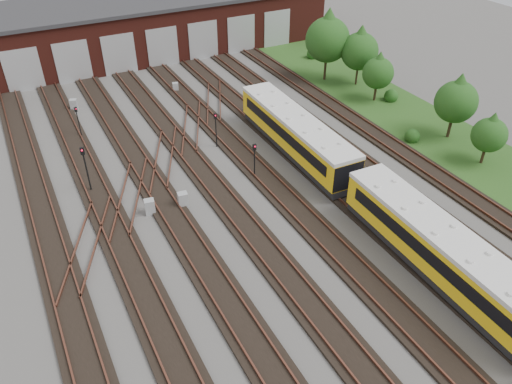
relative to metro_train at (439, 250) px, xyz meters
name	(u,v)px	position (x,y,z in m)	size (l,w,h in m)	color
ground	(295,244)	(-6.00, 6.16, -1.89)	(120.00, 120.00, 0.00)	#484543
track_network	(288,239)	(-6.17, 6.74, -1.79)	(30.40, 70.00, 0.33)	black
maintenance_shed	(121,28)	(-6.01, 46.13, 1.31)	(51.00, 12.50, 6.35)	#4D1A13
grass_verge	(412,120)	(13.00, 16.16, -1.87)	(8.00, 55.00, 0.05)	#1E4818
metro_train	(439,250)	(0.00, 0.00, 0.00)	(3.01, 46.82, 3.05)	black
signal_mast_0	(85,164)	(-16.33, 18.36, 0.51)	(0.32, 0.30, 3.77)	black
signal_mast_1	(78,118)	(-15.18, 27.29, -0.08)	(0.25, 0.24, 2.86)	black
signal_mast_2	(216,126)	(-5.31, 20.11, 0.10)	(0.27, 0.25, 3.13)	black
signal_mast_3	(254,156)	(-4.64, 14.40, 0.00)	(0.26, 0.24, 2.94)	black
relay_cabinet_0	(150,207)	(-13.26, 13.70, -1.32)	(0.69, 0.57, 1.15)	#9FA2A4
relay_cabinet_1	(74,105)	(-14.63, 33.12, -1.35)	(0.65, 0.54, 1.08)	#9FA2A4
relay_cabinet_2	(183,200)	(-10.91, 13.42, -1.32)	(0.68, 0.57, 1.14)	#9FA2A4
relay_cabinet_3	(175,87)	(-4.37, 32.71, -1.42)	(0.56, 0.47, 0.94)	#9FA2A4
relay_cabinet_4	(308,140)	(1.81, 16.83, -1.44)	(0.55, 0.46, 0.91)	#9FA2A4
tree_0	(328,34)	(11.16, 28.08, 3.07)	(4.66, 4.66, 7.73)	black
tree_1	(379,70)	(12.56, 21.23, 1.36)	(3.06, 3.06, 5.07)	black
tree_2	(360,47)	(13.37, 25.36, 2.23)	(3.87, 3.87, 6.41)	black
tree_3	(490,131)	(12.60, 7.66, 1.03)	(2.75, 2.75, 4.55)	black
tree_4	(457,97)	(13.44, 12.15, 1.93)	(3.59, 3.59, 5.95)	black
bush_0	(413,134)	(10.13, 13.09, -1.24)	(1.31, 1.31, 1.31)	#174513
bush_1	(391,94)	(13.99, 20.42, -1.20)	(1.39, 1.39, 1.39)	#174513
bush_2	(313,53)	(13.63, 34.26, -1.20)	(1.39, 1.39, 1.39)	#174513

